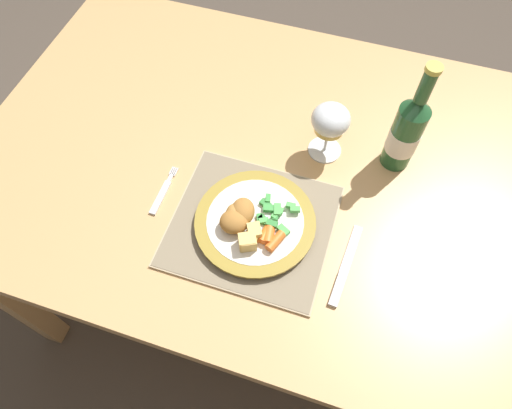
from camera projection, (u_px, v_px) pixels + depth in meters
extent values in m
plane|color=#4C4238|center=(280.00, 285.00, 1.66)|extent=(6.00, 6.00, 0.00)
cube|color=tan|center=(294.00, 171.00, 1.03)|extent=(1.46, 0.91, 0.04)
cube|color=tan|center=(11.00, 298.00, 1.26)|extent=(0.06, 0.06, 0.70)
cube|color=tan|center=(136.00, 96.00, 1.65)|extent=(0.06, 0.06, 0.70)
cube|color=tan|center=(252.00, 226.00, 0.94)|extent=(0.33, 0.30, 0.01)
cube|color=#807259|center=(252.00, 225.00, 0.94)|extent=(0.32, 0.29, 0.00)
cylinder|color=white|center=(255.00, 223.00, 0.93)|extent=(0.20, 0.20, 0.01)
cylinder|color=olive|center=(255.00, 221.00, 0.92)|extent=(0.25, 0.25, 0.01)
cylinder|color=white|center=(255.00, 220.00, 0.92)|extent=(0.20, 0.20, 0.00)
ellipsoid|color=#A87033|center=(243.00, 211.00, 0.91)|extent=(0.06, 0.07, 0.04)
ellipsoid|color=#A87033|center=(234.00, 222.00, 0.90)|extent=(0.07, 0.07, 0.04)
ellipsoid|color=#B77F3D|center=(236.00, 216.00, 0.90)|extent=(0.06, 0.07, 0.03)
cube|color=#338438|center=(264.00, 220.00, 0.91)|extent=(0.03, 0.02, 0.01)
cube|color=#338438|center=(265.00, 204.00, 0.93)|extent=(0.03, 0.02, 0.01)
cube|color=#4CA84C|center=(295.00, 209.00, 0.92)|extent=(0.02, 0.02, 0.01)
cube|color=#4CA84C|center=(264.00, 221.00, 0.91)|extent=(0.02, 0.02, 0.01)
cube|color=#4CA84C|center=(275.00, 210.00, 0.93)|extent=(0.02, 0.01, 0.01)
cube|color=green|center=(268.00, 198.00, 0.94)|extent=(0.01, 0.02, 0.01)
cube|color=#4CA84C|center=(291.00, 206.00, 0.92)|extent=(0.02, 0.01, 0.01)
cube|color=#338438|center=(274.00, 224.00, 0.90)|extent=(0.02, 0.01, 0.01)
cube|color=#338438|center=(260.00, 219.00, 0.92)|extent=(0.02, 0.02, 0.01)
cube|color=#4CA84C|center=(283.00, 230.00, 0.90)|extent=(0.03, 0.02, 0.01)
cube|color=#4CA84C|center=(275.00, 209.00, 0.92)|extent=(0.02, 0.03, 0.01)
cube|color=#4CA84C|center=(274.00, 214.00, 0.92)|extent=(0.02, 0.02, 0.01)
cube|color=#338438|center=(275.00, 216.00, 0.92)|extent=(0.02, 0.02, 0.01)
cube|color=green|center=(269.00, 208.00, 0.93)|extent=(0.03, 0.02, 0.01)
cylinder|color=orange|center=(275.00, 241.00, 0.88)|extent=(0.03, 0.05, 0.02)
cylinder|color=orange|center=(266.00, 233.00, 0.89)|extent=(0.03, 0.04, 0.02)
cylinder|color=orange|center=(267.00, 233.00, 0.89)|extent=(0.03, 0.05, 0.02)
cylinder|color=orange|center=(260.00, 238.00, 0.89)|extent=(0.05, 0.03, 0.02)
cube|color=silver|center=(160.00, 198.00, 0.97)|extent=(0.01, 0.09, 0.01)
cube|color=silver|center=(170.00, 178.00, 1.00)|extent=(0.01, 0.02, 0.01)
cube|color=silver|center=(176.00, 172.00, 1.01)|extent=(0.00, 0.02, 0.00)
cube|color=silver|center=(175.00, 172.00, 1.01)|extent=(0.00, 0.02, 0.00)
cube|color=silver|center=(173.00, 171.00, 1.01)|extent=(0.00, 0.02, 0.00)
cube|color=silver|center=(171.00, 171.00, 1.01)|extent=(0.00, 0.02, 0.00)
cube|color=silver|center=(351.00, 250.00, 0.91)|extent=(0.03, 0.11, 0.00)
cube|color=#B2B2B7|center=(338.00, 290.00, 0.87)|extent=(0.02, 0.07, 0.01)
cylinder|color=silver|center=(324.00, 150.00, 1.04)|extent=(0.08, 0.08, 0.00)
cylinder|color=silver|center=(327.00, 140.00, 1.01)|extent=(0.01, 0.01, 0.07)
ellipsoid|color=silver|center=(331.00, 119.00, 0.95)|extent=(0.08, 0.08, 0.06)
cylinder|color=#EACC66|center=(329.00, 126.00, 0.97)|extent=(0.06, 0.06, 0.02)
cylinder|color=#23562D|center=(404.00, 137.00, 0.96)|extent=(0.06, 0.06, 0.16)
cone|color=#23562D|center=(418.00, 106.00, 0.88)|extent=(0.06, 0.06, 0.03)
cylinder|color=#23562D|center=(426.00, 86.00, 0.83)|extent=(0.03, 0.03, 0.07)
cylinder|color=#BFB74C|center=(434.00, 68.00, 0.80)|extent=(0.03, 0.03, 0.01)
cylinder|color=white|center=(403.00, 140.00, 0.96)|extent=(0.07, 0.07, 0.06)
cube|color=#DBB256|center=(254.00, 235.00, 0.89)|extent=(0.02, 0.02, 0.02)
cube|color=#E5BC66|center=(254.00, 232.00, 0.89)|extent=(0.04, 0.04, 0.03)
cube|color=#DBB256|center=(254.00, 237.00, 0.89)|extent=(0.03, 0.02, 0.02)
cube|color=#E5BC66|center=(247.00, 242.00, 0.88)|extent=(0.04, 0.04, 0.03)
cube|color=#E5BC66|center=(248.00, 243.00, 0.88)|extent=(0.04, 0.04, 0.03)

